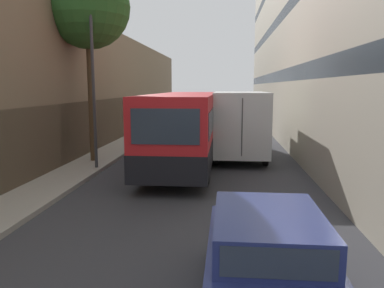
# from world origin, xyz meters

# --- Properties ---
(ground_plane) EXTENTS (150.00, 150.00, 0.00)m
(ground_plane) POSITION_xyz_m (0.00, 15.00, 0.00)
(ground_plane) COLOR #38383D
(sidewalk_left) EXTENTS (1.75, 60.00, 0.15)m
(sidewalk_left) POSITION_xyz_m (-4.63, 15.00, 0.07)
(sidewalk_left) COLOR #9E998E
(sidewalk_left) RESTS_ON ground_plane
(building_left_shopfront) EXTENTS (2.40, 60.00, 6.70)m
(building_left_shopfront) POSITION_xyz_m (-6.61, 15.00, 3.04)
(building_left_shopfront) COLOR #847056
(building_left_shopfront) RESTS_ON ground_plane
(car_hatchback) EXTENTS (1.82, 3.99, 1.51)m
(car_hatchback) POSITION_xyz_m (1.83, 4.71, 0.76)
(car_hatchback) COLOR navy
(car_hatchback) RESTS_ON ground_plane
(bus) EXTENTS (2.52, 10.72, 3.07)m
(bus) POSITION_xyz_m (-0.59, 15.48, 1.63)
(bus) COLOR red
(bus) RESTS_ON ground_plane
(box_truck) EXTENTS (2.37, 7.15, 3.12)m
(box_truck) POSITION_xyz_m (1.80, 17.66, 1.68)
(box_truck) COLOR silver
(box_truck) RESTS_ON ground_plane
(panel_van) EXTENTS (1.84, 4.34, 2.10)m
(panel_van) POSITION_xyz_m (-2.02, 25.31, 1.16)
(panel_van) COLOR #BCBCC1
(panel_van) RESTS_ON ground_plane
(street_lamp) EXTENTS (0.36, 0.80, 7.66)m
(street_lamp) POSITION_xyz_m (-4.01, 13.76, 5.37)
(street_lamp) COLOR #38383D
(street_lamp) RESTS_ON sidewalk_left
(street_tree_left) EXTENTS (3.51, 3.51, 8.28)m
(street_tree_left) POSITION_xyz_m (-4.63, 15.18, 6.64)
(street_tree_left) COLOR #4C3823
(street_tree_left) RESTS_ON sidewalk_left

